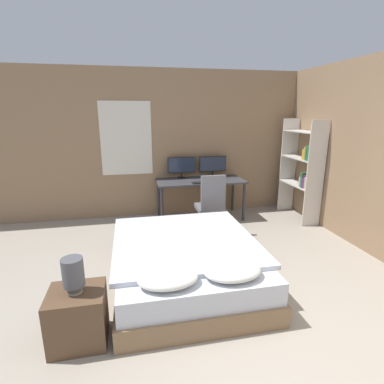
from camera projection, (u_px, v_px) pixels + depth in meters
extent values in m
plane|color=#9E9384|center=(288.00, 362.00, 2.41)|extent=(20.00, 20.00, 0.00)
cube|color=#8E7051|center=(191.00, 144.00, 5.71)|extent=(12.00, 0.06, 2.70)
cube|color=silver|center=(126.00, 139.00, 5.40)|extent=(0.91, 0.01, 1.31)
cube|color=#A3B2CC|center=(126.00, 139.00, 5.41)|extent=(0.83, 0.01, 1.23)
cube|color=#846647|center=(186.00, 273.00, 3.53)|extent=(1.59, 1.98, 0.22)
cube|color=silver|center=(186.00, 255.00, 3.47)|extent=(1.53, 1.92, 0.23)
cube|color=silver|center=(184.00, 240.00, 3.55)|extent=(1.63, 1.67, 0.05)
ellipsoid|color=silver|center=(168.00, 278.00, 2.67)|extent=(0.55, 0.38, 0.13)
ellipsoid|color=silver|center=(233.00, 271.00, 2.79)|extent=(0.55, 0.38, 0.13)
cube|color=brown|center=(78.00, 317.00, 2.58)|extent=(0.47, 0.42, 0.49)
cylinder|color=gray|center=(75.00, 291.00, 2.51)|extent=(0.12, 0.12, 0.01)
cylinder|color=gray|center=(75.00, 288.00, 2.50)|extent=(0.02, 0.02, 0.05)
cylinder|color=#4C4C51|center=(73.00, 272.00, 2.46)|extent=(0.18, 0.18, 0.24)
cube|color=#38383D|center=(200.00, 181.00, 5.50)|extent=(1.60, 0.70, 0.03)
cylinder|color=#2D2D33|center=(162.00, 207.00, 5.16)|extent=(0.05, 0.05, 0.70)
cylinder|color=#2D2D33|center=(244.00, 202.00, 5.46)|extent=(0.05, 0.05, 0.70)
cylinder|color=#2D2D33|center=(159.00, 198.00, 5.73)|extent=(0.05, 0.05, 0.70)
cylinder|color=#2D2D33|center=(233.00, 194.00, 6.02)|extent=(0.05, 0.05, 0.70)
cylinder|color=black|center=(182.00, 178.00, 5.67)|extent=(0.16, 0.16, 0.01)
cylinder|color=black|center=(182.00, 175.00, 5.65)|extent=(0.03, 0.03, 0.09)
cube|color=black|center=(182.00, 165.00, 5.60)|extent=(0.53, 0.03, 0.29)
cube|color=#232D42|center=(182.00, 165.00, 5.59)|extent=(0.50, 0.00, 0.26)
cylinder|color=black|center=(213.00, 176.00, 5.79)|extent=(0.16, 0.16, 0.01)
cylinder|color=black|center=(213.00, 174.00, 5.77)|extent=(0.03, 0.03, 0.09)
cube|color=black|center=(213.00, 164.00, 5.72)|extent=(0.53, 0.03, 0.29)
cube|color=#232D42|center=(213.00, 164.00, 5.71)|extent=(0.50, 0.00, 0.26)
cube|color=black|center=(203.00, 183.00, 5.26)|extent=(0.40, 0.13, 0.02)
ellipsoid|color=black|center=(219.00, 181.00, 5.31)|extent=(0.07, 0.05, 0.04)
cylinder|color=black|center=(209.00, 230.00, 5.05)|extent=(0.52, 0.52, 0.04)
cylinder|color=gray|center=(210.00, 219.00, 5.01)|extent=(0.05, 0.05, 0.34)
cube|color=slate|center=(210.00, 208.00, 4.95)|extent=(0.44, 0.44, 0.07)
cube|color=slate|center=(213.00, 193.00, 4.69)|extent=(0.39, 0.05, 0.55)
cube|color=beige|center=(315.00, 175.00, 5.06)|extent=(0.33, 0.02, 1.82)
cube|color=beige|center=(288.00, 166.00, 5.92)|extent=(0.33, 0.02, 1.82)
cube|color=beige|center=(299.00, 185.00, 5.56)|extent=(0.33, 0.89, 0.02)
cube|color=beige|center=(302.00, 158.00, 5.43)|extent=(0.33, 0.89, 0.02)
cube|color=beige|center=(304.00, 132.00, 5.31)|extent=(0.33, 0.89, 0.02)
cube|color=#2D4784|center=(313.00, 185.00, 5.13)|extent=(0.27, 0.02, 0.17)
cube|color=#BCB29E|center=(312.00, 183.00, 5.17)|extent=(0.27, 0.04, 0.21)
cube|color=#7A387F|center=(310.00, 182.00, 5.20)|extent=(0.27, 0.03, 0.23)
cube|color=#7A387F|center=(309.00, 183.00, 5.25)|extent=(0.27, 0.03, 0.18)
cube|color=#337042|center=(308.00, 180.00, 5.28)|extent=(0.27, 0.04, 0.27)
cube|color=#BCB29E|center=(306.00, 182.00, 5.34)|extent=(0.27, 0.04, 0.18)
cube|color=#337042|center=(316.00, 155.00, 5.01)|extent=(0.27, 0.04, 0.20)
cube|color=#337042|center=(315.00, 153.00, 5.05)|extent=(0.27, 0.04, 0.25)
cube|color=#337042|center=(313.00, 153.00, 5.10)|extent=(0.27, 0.04, 0.25)
cube|color=gold|center=(311.00, 153.00, 5.14)|extent=(0.27, 0.03, 0.23)
cube|color=gold|center=(310.00, 154.00, 5.19)|extent=(0.27, 0.04, 0.18)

